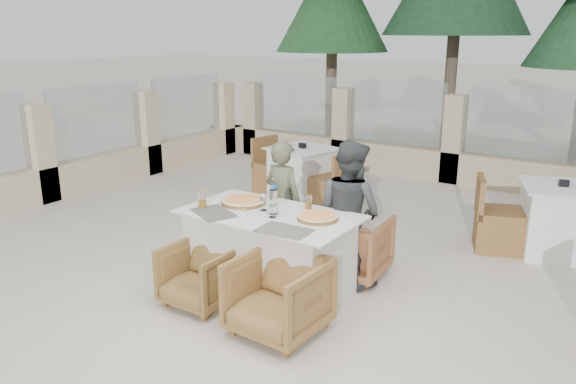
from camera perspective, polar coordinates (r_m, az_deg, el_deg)
The scene contains 24 objects.
ground at distance 5.37m, azimuth -0.28°, elevation -10.03°, with size 80.00×80.00×0.00m, color beige.
sand_patch at distance 18.34m, azimuth 25.22°, elevation 7.17°, with size 30.00×16.00×0.01m, color beige.
perimeter_wall_far at distance 9.33m, azimuth 16.54°, elevation 5.77°, with size 10.00×0.34×1.60m, color tan, non-canonical shape.
perimeter_wall_left at distance 9.19m, azimuth -18.70°, elevation 5.44°, with size 0.34×7.00×1.60m, color beige, non-canonical shape.
pine_far_left at distance 12.63m, azimuth 4.56°, elevation 17.79°, with size 2.42×2.42×5.50m, color #214E26.
dining_table at distance 5.21m, azimuth -1.84°, elevation -6.21°, with size 1.60×0.90×0.77m, color beige, non-canonical shape.
placemat_near_left at distance 5.13m, azimuth -7.55°, elevation -2.11°, with size 0.45×0.30×0.00m, color #59534D.
placemat_near_right at distance 4.65m, azimuth -0.38°, elevation -3.92°, with size 0.45×0.30×0.00m, color #615B53.
pizza_left at distance 5.38m, azimuth -4.54°, elevation -0.88°, with size 0.43×0.43×0.06m, color #D7481D.
pizza_right at distance 4.92m, azimuth 3.03°, elevation -2.55°, with size 0.36×0.36×0.05m, color orange.
water_bottle at distance 5.03m, azimuth -1.51°, elevation -0.79°, with size 0.08×0.08×0.27m, color #A0C0D3.
wine_glass_centre at distance 5.14m, azimuth -2.50°, elevation -0.90°, with size 0.08×0.08×0.18m, color silver, non-canonical shape.
wine_glass_near at distance 4.95m, azimuth -1.59°, elevation -1.58°, with size 0.08×0.08×0.18m, color silver, non-canonical shape.
beer_glass_left at distance 5.30m, azimuth -8.73°, elevation -0.71°, with size 0.08×0.08×0.16m, color gold.
beer_glass_right at distance 5.19m, azimuth 2.10°, elevation -1.03°, with size 0.07×0.07×0.13m, color #C3891B.
olive_dish at distance 5.05m, azimuth -4.40°, elevation -2.10°, with size 0.11×0.11×0.04m, color silver, non-canonical shape.
armchair_far_left at distance 5.96m, azimuth -0.39°, elevation -4.48°, with size 0.57×0.59×0.54m, color brown.
armchair_far_right at distance 5.62m, azimuth 6.59°, elevation -5.46°, with size 0.66×0.68×0.61m, color #9C6039.
armchair_near_left at distance 5.09m, azimuth -8.89°, elevation -8.34°, with size 0.59×0.61×0.55m, color brown.
armchair_near_right at distance 4.56m, azimuth -1.00°, elevation -10.53°, with size 0.68×0.70×0.64m, color olive.
diner_left at distance 5.82m, azimuth -0.48°, elevation -1.03°, with size 0.47×0.31×1.30m, color #575A41.
diner_right at distance 5.37m, azimuth 6.25°, elevation -2.06°, with size 0.68×0.53×1.40m, color #3C4042.
bg_table_a at distance 8.02m, azimuth 1.46°, elevation 1.80°, with size 1.64×0.82×0.77m, color silver, non-canonical shape.
bg_table_b at distance 6.74m, azimuth 25.80°, elevation -2.63°, with size 1.64×0.82×0.77m, color white, non-canonical shape.
Camera 1 is at (2.70, -3.99, 2.36)m, focal length 35.00 mm.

